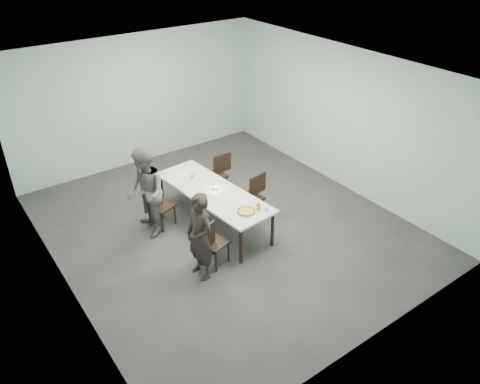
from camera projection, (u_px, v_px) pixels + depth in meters
ground at (225, 226)px, 9.02m from camera, size 7.00×7.00×0.00m
room_shell at (223, 128)px, 7.98m from camera, size 6.02×7.02×3.01m
table at (213, 193)px, 8.71m from camera, size 1.13×2.67×0.75m
chair_near_left at (211, 241)px, 7.76m from camera, size 0.65×0.53×0.87m
chair_far_left at (158, 205)px, 8.74m from camera, size 0.65×0.52×0.87m
chair_near_right at (254, 194)px, 9.08m from camera, size 0.64×0.48×0.87m
chair_far_right at (218, 171)px, 9.87m from camera, size 0.61×0.43×0.87m
diner_near at (200, 237)px, 7.41m from camera, size 0.43×0.60×1.54m
diner_far at (146, 193)px, 8.41m from camera, size 0.77×0.92×1.71m
pizza at (246, 211)px, 8.05m from camera, size 0.34×0.34×0.04m
side_plate at (237, 199)px, 8.43m from camera, size 0.18×0.18×0.01m
beer_glass at (258, 206)px, 8.09m from camera, size 0.08×0.08×0.15m
water_tumbler at (267, 209)px, 8.07m from camera, size 0.08×0.08×0.09m
tealight at (216, 188)px, 8.72m from camera, size 0.06×0.06×0.05m
amber_tumbler at (192, 176)px, 9.09m from camera, size 0.07×0.07×0.08m
menu at (181, 174)px, 9.25m from camera, size 0.32×0.25×0.01m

